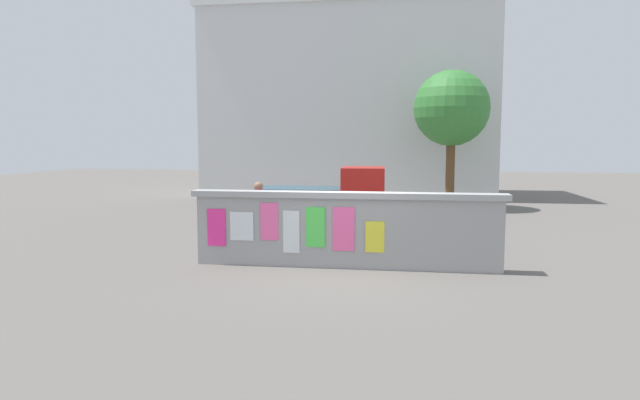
# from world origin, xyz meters

# --- Properties ---
(ground) EXTENTS (60.00, 60.00, 0.00)m
(ground) POSITION_xyz_m (0.00, 8.00, 0.00)
(ground) COLOR #605B56
(poster_wall) EXTENTS (6.42, 0.42, 1.56)m
(poster_wall) POSITION_xyz_m (-0.01, -0.00, 0.80)
(poster_wall) COLOR #979797
(poster_wall) RESTS_ON ground
(auto_rickshaw_truck) EXTENTS (3.65, 1.62, 1.85)m
(auto_rickshaw_truck) POSITION_xyz_m (-0.96, 4.60, 0.90)
(auto_rickshaw_truck) COLOR black
(auto_rickshaw_truck) RESTS_ON ground
(motorcycle) EXTENTS (1.90, 0.56, 0.87)m
(motorcycle) POSITION_xyz_m (2.23, 2.16, 0.46)
(motorcycle) COLOR black
(motorcycle) RESTS_ON ground
(bicycle_near) EXTENTS (1.70, 0.45, 0.95)m
(bicycle_near) POSITION_xyz_m (-0.67, 1.03, 0.36)
(bicycle_near) COLOR black
(bicycle_near) RESTS_ON ground
(person_walking) EXTENTS (0.48, 0.48, 1.62)m
(person_walking) POSITION_xyz_m (-2.27, 1.69, 0.99)
(person_walking) COLOR yellow
(person_walking) RESTS_ON ground
(tree_roadside) EXTENTS (2.89, 2.89, 5.30)m
(tree_roadside) POSITION_xyz_m (2.95, 10.72, 3.82)
(tree_roadside) COLOR brown
(tree_roadside) RESTS_ON ground
(building_background) EXTENTS (13.57, 6.41, 9.06)m
(building_background) POSITION_xyz_m (-1.47, 16.05, 4.55)
(building_background) COLOR silver
(building_background) RESTS_ON ground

